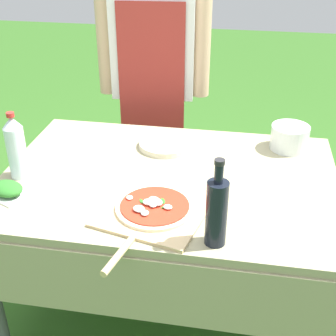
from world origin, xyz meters
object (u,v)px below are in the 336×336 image
Objects in this scene: person_cook at (154,69)px; plate_stack at (165,144)px; pizza_on_peel at (153,210)px; water_bottle at (16,147)px; herb_container at (7,189)px; mixing_tub at (290,137)px; oil_bottle at (217,211)px; prep_table at (169,196)px.

plate_stack is at bearing 102.22° from person_cook.
pizza_on_peel is at bearing 96.77° from person_cook.
plate_stack is (0.54, 0.36, -0.12)m from water_bottle.
mixing_tub is at bearing 28.41° from herb_container.
herb_container is at bearing -168.73° from pizza_on_peel.
oil_bottle is (0.45, -1.21, -0.07)m from person_cook.
plate_stack reaches higher than prep_table.
person_cook is 5.21× the size of oil_bottle.
herb_container reaches higher than pizza_on_peel.
pizza_on_peel is 2.35× the size of plate_stack.
oil_bottle reaches higher than mixing_tub.
oil_bottle is (0.23, -0.13, 0.11)m from pizza_on_peel.
mixing_tub is (0.50, 0.35, 0.15)m from prep_table.
oil_bottle reaches higher than prep_table.
water_bottle is 1.45× the size of herb_container.
mixing_tub reaches higher than pizza_on_peel.
pizza_on_peel is 3.40× the size of mixing_tub.
pizza_on_peel is 0.29m from oil_bottle.
water_bottle is at bearing -170.75° from prep_table.
person_cook is 0.87m from mixing_tub.
pizza_on_peel is (-0.01, -0.27, 0.11)m from prep_table.
person_cook is 1.29m from oil_bottle.
oil_bottle reaches higher than plate_stack.
prep_table is 2.39× the size of pizza_on_peel.
prep_table is at bearing -145.26° from mixing_tub.
person_cook is 0.59m from plate_stack.
person_cook is at bearing 114.81° from pizza_on_peel.
plate_stack is at bearing 43.88° from herb_container.
prep_table is 8.14× the size of mixing_tub.
person_cook is at bearing 105.45° from prep_table.
mixing_tub is (1.10, 0.44, -0.08)m from water_bottle.
oil_bottle is 0.73m from plate_stack.
herb_container is 1.24m from mixing_tub.
water_bottle reaches higher than prep_table.
water_bottle is 1.64× the size of mixing_tub.
pizza_on_peel is at bearing -92.22° from prep_table.
prep_table is 5.64× the size of plate_stack.
herb_container is (0.01, -0.14, -0.11)m from water_bottle.
oil_bottle is 0.88m from water_bottle.
water_bottle reaches higher than pizza_on_peel.
water_bottle is 0.18m from herb_container.
water_bottle is (-0.38, -0.91, -0.06)m from person_cook.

